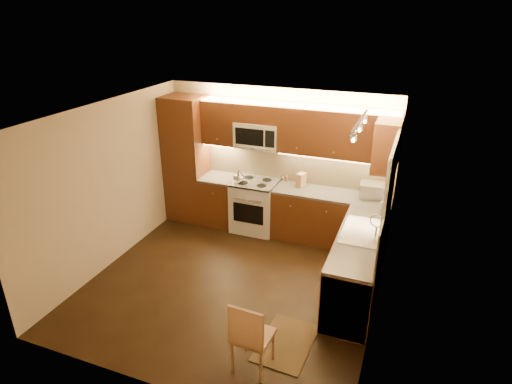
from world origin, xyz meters
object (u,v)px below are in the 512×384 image
at_px(microwave, 258,135).
at_px(stove, 255,206).
at_px(kettle, 239,176).
at_px(sink, 363,227).
at_px(dining_chair, 253,334).
at_px(toaster_oven, 373,190).
at_px(soap_bottle, 384,204).
at_px(knife_block, 301,180).

bearing_deg(microwave, stove, -90.00).
bearing_deg(kettle, sink, -37.66).
bearing_deg(sink, dining_chair, -113.78).
xyz_separation_m(stove, toaster_oven, (1.97, 0.10, 0.56)).
bearing_deg(soap_bottle, kettle, -166.19).
bearing_deg(toaster_oven, stove, 177.67).
height_order(microwave, knife_block, microwave).
xyz_separation_m(sink, knife_block, (-1.22, 1.25, 0.04)).
height_order(microwave, kettle, microwave).
bearing_deg(dining_chair, knife_block, 99.97).
bearing_deg(microwave, soap_bottle, -12.05).
xyz_separation_m(microwave, toaster_oven, (1.97, -0.03, -0.70)).
relative_size(toaster_oven, soap_bottle, 1.88).
distance_m(knife_block, soap_bottle, 1.49).
bearing_deg(kettle, knife_block, 0.90).
relative_size(microwave, kettle, 3.22).
bearing_deg(knife_block, kettle, -147.41).
bearing_deg(dining_chair, soap_bottle, 72.20).
distance_m(stove, sink, 2.35).
bearing_deg(sink, soap_bottle, 75.73).
height_order(stove, microwave, microwave).
relative_size(stove, soap_bottle, 4.34).
xyz_separation_m(microwave, sink, (2.00, -1.26, -0.74)).
relative_size(kettle, knife_block, 1.00).
relative_size(sink, knife_block, 3.64).
distance_m(kettle, dining_chair, 3.27).
height_order(kettle, soap_bottle, kettle).
relative_size(microwave, sink, 0.88).
bearing_deg(stove, microwave, 90.00).
xyz_separation_m(microwave, kettle, (-0.24, -0.28, -0.68)).
bearing_deg(toaster_oven, kettle, -178.84).
xyz_separation_m(kettle, toaster_oven, (2.21, 0.25, -0.02)).
distance_m(toaster_oven, dining_chair, 3.30).
height_order(toaster_oven, dining_chair, toaster_oven).
xyz_separation_m(stove, soap_bottle, (2.20, -0.34, 0.55)).
bearing_deg(soap_bottle, dining_chair, -92.94).
relative_size(toaster_oven, knife_block, 1.69).
distance_m(stove, kettle, 0.64).
bearing_deg(toaster_oven, knife_block, 173.47).
relative_size(knife_block, dining_chair, 0.26).
xyz_separation_m(knife_block, dining_chair, (0.37, -3.17, -0.56)).
height_order(stove, toaster_oven, toaster_oven).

